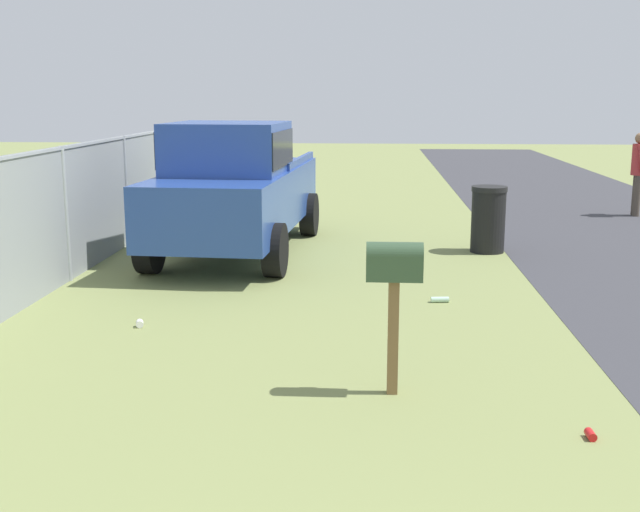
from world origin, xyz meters
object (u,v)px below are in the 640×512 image
Objects in this scene: pickup_truck at (235,185)px; trash_bin at (488,219)px; mailbox at (394,274)px; pedestrian at (639,168)px.

pickup_truck reaches higher than trash_bin.
pickup_truck is 4.84× the size of trash_bin.
pickup_truck is at bearing 21.78° from mailbox.
pedestrian is at bearing 124.18° from pickup_truck.
trash_bin is at bearing -15.20° from mailbox.
mailbox is 0.25× the size of pickup_truck.
pickup_truck is 2.98× the size of pedestrian.
pedestrian is (4.08, -3.64, 0.47)m from trash_bin.
mailbox is 6.48m from trash_bin.
pedestrian reaches higher than mailbox.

